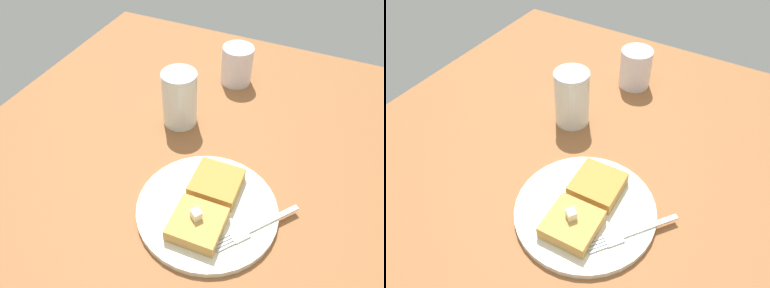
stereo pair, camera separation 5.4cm
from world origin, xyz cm
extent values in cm
cube|color=brown|center=(0.00, 0.00, 1.11)|extent=(112.08, 112.08, 2.22)
cylinder|color=silver|center=(-3.49, 2.89, 2.82)|extent=(23.71, 23.71, 1.20)
torus|color=#523420|center=(-3.49, 2.89, 3.01)|extent=(23.71, 23.71, 0.80)
cube|color=tan|center=(-7.98, 2.72, 4.62)|extent=(8.34, 8.38, 2.41)
cube|color=#B78336|center=(1.00, 3.05, 4.62)|extent=(8.34, 8.38, 2.41)
cube|color=#F7EFC1|center=(-7.62, 3.06, 6.60)|extent=(2.04, 2.07, 1.55)
cube|color=silver|center=(-1.33, -7.77, 3.59)|extent=(8.47, 6.82, 0.36)
cube|color=silver|center=(-6.40, -3.86, 3.59)|extent=(3.56, 3.45, 0.36)
cube|color=silver|center=(-9.28, -2.68, 3.59)|extent=(2.73, 2.21, 0.36)
cube|color=silver|center=(-8.94, -2.25, 3.59)|extent=(2.73, 2.21, 0.36)
cube|color=silver|center=(-8.61, -1.81, 3.59)|extent=(2.73, 2.21, 0.36)
cube|color=silver|center=(-8.27, -1.38, 3.59)|extent=(2.73, 2.21, 0.36)
cylinder|color=#5A2609|center=(15.74, 17.18, 5.60)|extent=(6.55, 6.55, 6.77)
cylinder|color=silver|center=(15.74, 17.18, 8.21)|extent=(7.12, 7.12, 11.99)
torus|color=silver|center=(15.74, 17.18, 13.76)|extent=(7.33, 7.33, 0.50)
cylinder|color=silver|center=(34.54, 11.45, 6.75)|extent=(7.22, 7.22, 9.07)
torus|color=silver|center=(38.37, 11.45, 7.21)|extent=(5.44, 0.90, 5.44)
camera|label=1|loc=(-38.48, -10.30, 54.55)|focal=35.00mm
camera|label=2|loc=(-35.99, -15.05, 54.55)|focal=35.00mm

